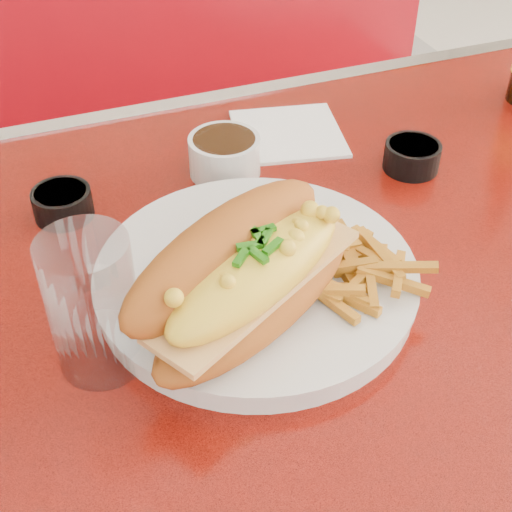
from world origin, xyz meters
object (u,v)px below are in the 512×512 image
object	(u,v)px
sauce_cup_right	(412,155)
mac_hoagie	(246,274)
dinner_plate	(256,278)
fork	(325,267)
gravy_ramekin	(225,155)
booth_bench_far	(203,204)
sauce_cup_left	(62,202)
water_tumbler	(93,305)
diner_table	(400,361)

from	to	relation	value
sauce_cup_right	mac_hoagie	bearing A→B (deg)	-146.86
dinner_plate	fork	size ratio (longest dim) A/B	3.20
gravy_ramekin	booth_bench_far	bearing A→B (deg)	76.96
sauce_cup_right	fork	bearing A→B (deg)	-140.98
sauce_cup_left	sauce_cup_right	size ratio (longest dim) A/B	1.09
fork	water_tumbler	xyz separation A→B (m)	(-0.22, -0.02, 0.04)
diner_table	dinner_plate	world-z (taller)	dinner_plate
fork	sauce_cup_left	world-z (taller)	sauce_cup_left
diner_table	gravy_ramekin	xyz separation A→B (m)	(-0.14, 0.22, 0.19)
dinner_plate	sauce_cup_right	xyz separation A→B (m)	(0.25, 0.13, 0.01)
diner_table	booth_bench_far	world-z (taller)	booth_bench_far
booth_bench_far	dinner_plate	xyz separation A→B (m)	(-0.18, -0.80, 0.50)
diner_table	dinner_plate	xyz separation A→B (m)	(-0.18, 0.02, 0.17)
mac_hoagie	gravy_ramekin	bearing A→B (deg)	45.64
water_tumbler	dinner_plate	bearing A→B (deg)	13.65
sauce_cup_left	diner_table	bearing A→B (deg)	-31.13
gravy_ramekin	sauce_cup_left	bearing A→B (deg)	-174.77
dinner_plate	diner_table	bearing A→B (deg)	-4.89
dinner_plate	gravy_ramekin	bearing A→B (deg)	79.32
mac_hoagie	sauce_cup_left	size ratio (longest dim) A/B	3.28
diner_table	sauce_cup_left	distance (m)	0.42
sauce_cup_right	booth_bench_far	bearing A→B (deg)	96.24
gravy_ramekin	sauce_cup_left	size ratio (longest dim) A/B	1.10
diner_table	mac_hoagie	bearing A→B (deg)	-170.38
fork	sauce_cup_right	xyz separation A→B (m)	(0.18, 0.15, -0.00)
fork	sauce_cup_left	xyz separation A→B (m)	(-0.22, 0.20, -0.00)
dinner_plate	sauce_cup_left	world-z (taller)	sauce_cup_left
booth_bench_far	sauce_cup_right	xyz separation A→B (m)	(0.07, -0.66, 0.50)
booth_bench_far	sauce_cup_right	bearing A→B (deg)	-83.76
mac_hoagie	sauce_cup_left	bearing A→B (deg)	88.72
diner_table	mac_hoagie	world-z (taller)	mac_hoagie
booth_bench_far	dinner_plate	size ratio (longest dim) A/B	2.94
booth_bench_far	gravy_ramekin	world-z (taller)	booth_bench_far
diner_table	water_tumbler	distance (m)	0.40
gravy_ramekin	sauce_cup_right	xyz separation A→B (m)	(0.21, -0.07, -0.01)
diner_table	sauce_cup_right	bearing A→B (deg)	63.55
booth_bench_far	sauce_cup_left	bearing A→B (deg)	-118.33
sauce_cup_right	water_tumbler	bearing A→B (deg)	-157.36
diner_table	gravy_ramekin	bearing A→B (deg)	122.42
diner_table	mac_hoagie	distance (m)	0.31
booth_bench_far	mac_hoagie	world-z (taller)	booth_bench_far
mac_hoagie	sauce_cup_right	bearing A→B (deg)	3.58
diner_table	booth_bench_far	size ratio (longest dim) A/B	1.03
sauce_cup_left	sauce_cup_right	xyz separation A→B (m)	(0.40, -0.05, 0.00)
water_tumbler	fork	bearing A→B (deg)	5.16
dinner_plate	sauce_cup_left	distance (m)	0.24
diner_table	water_tumbler	xyz separation A→B (m)	(-0.33, -0.02, 0.23)
booth_bench_far	water_tumbler	bearing A→B (deg)	-111.76
fork	sauce_cup_left	distance (m)	0.30
water_tumbler	sauce_cup_right	bearing A→B (deg)	22.64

